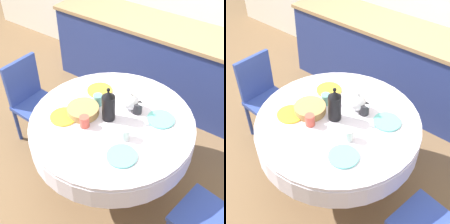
{
  "view_description": "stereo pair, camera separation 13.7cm",
  "coord_description": "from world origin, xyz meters",
  "views": [
    {
      "loc": [
        1.02,
        -1.46,
        2.44
      ],
      "look_at": [
        0.0,
        0.0,
        0.85
      ],
      "focal_mm": 50.0,
      "sensor_mm": 36.0,
      "label": 1
    },
    {
      "loc": [
        1.13,
        -1.38,
        2.44
      ],
      "look_at": [
        0.0,
        0.0,
        0.85
      ],
      "focal_mm": 50.0,
      "sensor_mm": 36.0,
      "label": 2
    }
  ],
  "objects": [
    {
      "name": "ground_plane",
      "position": [
        0.0,
        0.0,
        0.0
      ],
      "size": [
        12.0,
        12.0,
        0.0
      ],
      "primitive_type": "plane",
      "color": "brown"
    },
    {
      "name": "plate_near_right",
      "position": [
        0.27,
        -0.27,
        0.78
      ],
      "size": [
        0.22,
        0.22,
        0.01
      ],
      "primitive_type": "cylinder",
      "color": "#60BCB7",
      "rests_on": "dining_table"
    },
    {
      "name": "teapot",
      "position": [
        0.05,
        0.19,
        0.85
      ],
      "size": [
        0.19,
        0.14,
        0.18
      ],
      "color": "white",
      "rests_on": "dining_table"
    },
    {
      "name": "coffee_carafe",
      "position": [
        -0.03,
        0.0,
        0.9
      ],
      "size": [
        0.1,
        0.1,
        0.3
      ],
      "color": "black",
      "rests_on": "dining_table"
    },
    {
      "name": "kitchen_counter",
      "position": [
        0.0,
        1.41,
        0.46
      ],
      "size": [
        3.24,
        0.64,
        0.92
      ],
      "color": "navy",
      "rests_on": "ground_plane"
    },
    {
      "name": "cup_far_right",
      "position": [
        0.12,
        0.19,
        0.82
      ],
      "size": [
        0.08,
        0.08,
        0.09
      ],
      "primitive_type": "cylinder",
      "color": "#28282D",
      "rests_on": "dining_table"
    },
    {
      "name": "cup_far_left",
      "position": [
        -0.2,
        0.09,
        0.82
      ],
      "size": [
        0.08,
        0.08,
        0.09
      ],
      "primitive_type": "cylinder",
      "color": "#5BA39E",
      "rests_on": "dining_table"
    },
    {
      "name": "chair_right",
      "position": [
        -0.99,
        0.05,
        0.49
      ],
      "size": [
        0.42,
        0.42,
        0.89
      ],
      "rotation": [
        0.0,
        0.0,
        -1.62
      ],
      "color": "#2D428E",
      "rests_on": "ground_plane"
    },
    {
      "name": "plate_near_left",
      "position": [
        -0.33,
        -0.2,
        0.78
      ],
      "size": [
        0.22,
        0.22,
        0.01
      ],
      "primitive_type": "cylinder",
      "color": "yellow",
      "rests_on": "dining_table"
    },
    {
      "name": "bread_basket",
      "position": [
        -0.23,
        -0.07,
        0.8
      ],
      "size": [
        0.25,
        0.25,
        0.06
      ],
      "primitive_type": "cylinder",
      "color": "#AD844C",
      "rests_on": "dining_table"
    },
    {
      "name": "dining_table",
      "position": [
        0.0,
        0.0,
        0.65
      ],
      "size": [
        1.31,
        1.31,
        0.77
      ],
      "color": "brown",
      "rests_on": "ground_plane"
    },
    {
      "name": "cup_near_left",
      "position": [
        -0.13,
        -0.18,
        0.82
      ],
      "size": [
        0.08,
        0.08,
        0.09
      ],
      "primitive_type": "cylinder",
      "color": "#CC4C3D",
      "rests_on": "dining_table"
    },
    {
      "name": "plate_far_left",
      "position": [
        -0.3,
        0.24,
        0.78
      ],
      "size": [
        0.22,
        0.22,
        0.01
      ],
      "primitive_type": "cylinder",
      "color": "yellow",
      "rests_on": "dining_table"
    },
    {
      "name": "cup_near_right",
      "position": [
        0.19,
        -0.11,
        0.82
      ],
      "size": [
        0.08,
        0.08,
        0.09
      ],
      "primitive_type": "cylinder",
      "color": "white",
      "rests_on": "dining_table"
    },
    {
      "name": "chair_left",
      "position": [
        0.98,
        -0.17,
        0.49
      ],
      "size": [
        0.46,
        0.46,
        0.89
      ],
      "rotation": [
        0.0,
        0.0,
        1.4
      ],
      "color": "#2D428E",
      "rests_on": "ground_plane"
    },
    {
      "name": "plate_far_right",
      "position": [
        0.31,
        0.22,
        0.78
      ],
      "size": [
        0.22,
        0.22,
        0.01
      ],
      "primitive_type": "cylinder",
      "color": "#60BCB7",
      "rests_on": "dining_table"
    }
  ]
}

